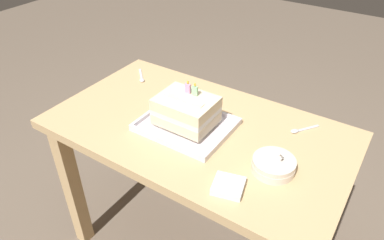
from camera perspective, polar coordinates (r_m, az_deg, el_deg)
dining_table at (r=1.39m, az=0.87°, el=-5.04°), size 1.10×0.63×0.73m
foil_tray at (r=1.31m, az=-0.92°, el=-0.87°), size 0.32×0.26×0.02m
birthday_cake at (r=1.27m, az=-0.95°, el=1.58°), size 0.20×0.16×0.15m
bowl_stack at (r=1.15m, az=12.92°, el=-7.03°), size 0.14×0.14×0.10m
serving_spoon_near_tray at (r=1.64m, az=-8.06°, el=6.64°), size 0.10×0.10×0.01m
serving_spoon_by_bowls at (r=1.35m, az=16.66°, el=-1.58°), size 0.08×0.11×0.01m
napkin_pile at (r=1.08m, az=5.83°, el=-10.45°), size 0.11×0.11×0.02m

